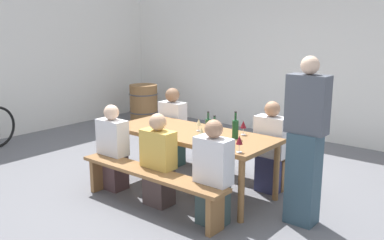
{
  "coord_description": "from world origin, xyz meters",
  "views": [
    {
      "loc": [
        3.19,
        -3.91,
        2.04
      ],
      "look_at": [
        0.0,
        0.0,
        0.9
      ],
      "focal_mm": 39.87,
      "sensor_mm": 36.0,
      "label": 1
    }
  ],
  "objects_px": {
    "bench_near": "(150,179)",
    "wine_bottle_2": "(235,129)",
    "wine_bottle_0": "(208,129)",
    "wine_glass_2": "(156,119)",
    "wine_glass_1": "(239,140)",
    "wine_glass_3": "(243,125)",
    "seated_guest_near_1": "(158,163)",
    "seated_guest_far_1": "(271,149)",
    "seated_guest_far_0": "(173,129)",
    "wine_barrel": "(144,103)",
    "tasting_table": "(192,138)",
    "seated_guest_near_0": "(113,150)",
    "seated_guest_near_2": "(213,176)",
    "wine_glass_4": "(199,123)",
    "wine_glass_0": "(201,132)",
    "wine_bottle_1": "(214,134)",
    "standing_host": "(305,145)"
  },
  "relations": [
    {
      "from": "wine_bottle_2",
      "to": "wine_glass_2",
      "type": "relative_size",
      "value": 1.9
    },
    {
      "from": "wine_bottle_2",
      "to": "wine_glass_2",
      "type": "height_order",
      "value": "wine_bottle_2"
    },
    {
      "from": "wine_glass_1",
      "to": "seated_guest_far_1",
      "type": "xyz_separation_m",
      "value": [
        -0.14,
        0.94,
        -0.34
      ]
    },
    {
      "from": "wine_glass_4",
      "to": "seated_guest_far_0",
      "type": "distance_m",
      "value": 1.05
    },
    {
      "from": "bench_near",
      "to": "wine_glass_3",
      "type": "bearing_deg",
      "value": 60.99
    },
    {
      "from": "wine_glass_4",
      "to": "seated_guest_near_1",
      "type": "distance_m",
      "value": 0.77
    },
    {
      "from": "tasting_table",
      "to": "standing_host",
      "type": "distance_m",
      "value": 1.47
    },
    {
      "from": "bench_near",
      "to": "wine_glass_0",
      "type": "xyz_separation_m",
      "value": [
        0.38,
        0.43,
        0.51
      ]
    },
    {
      "from": "wine_glass_2",
      "to": "standing_host",
      "type": "bearing_deg",
      "value": 5.22
    },
    {
      "from": "wine_glass_1",
      "to": "wine_bottle_2",
      "type": "bearing_deg",
      "value": 127.8
    },
    {
      "from": "seated_guest_near_1",
      "to": "seated_guest_far_1",
      "type": "relative_size",
      "value": 0.94
    },
    {
      "from": "seated_guest_near_1",
      "to": "seated_guest_near_2",
      "type": "height_order",
      "value": "seated_guest_near_2"
    },
    {
      "from": "wine_glass_4",
      "to": "tasting_table",
      "type": "bearing_deg",
      "value": -108.4
    },
    {
      "from": "wine_glass_1",
      "to": "tasting_table",
      "type": "bearing_deg",
      "value": 158.92
    },
    {
      "from": "wine_glass_1",
      "to": "wine_glass_2",
      "type": "height_order",
      "value": "wine_glass_1"
    },
    {
      "from": "wine_glass_0",
      "to": "seated_guest_near_0",
      "type": "relative_size",
      "value": 0.16
    },
    {
      "from": "wine_bottle_0",
      "to": "wine_glass_2",
      "type": "height_order",
      "value": "wine_bottle_0"
    },
    {
      "from": "bench_near",
      "to": "wine_barrel",
      "type": "xyz_separation_m",
      "value": [
        -3.3,
        3.13,
        0.03
      ]
    },
    {
      "from": "bench_near",
      "to": "wine_bottle_2",
      "type": "distance_m",
      "value": 1.12
    },
    {
      "from": "wine_bottle_2",
      "to": "wine_glass_1",
      "type": "height_order",
      "value": "wine_bottle_2"
    },
    {
      "from": "bench_near",
      "to": "wine_glass_2",
      "type": "relative_size",
      "value": 11.95
    },
    {
      "from": "seated_guest_far_0",
      "to": "wine_glass_1",
      "type": "bearing_deg",
      "value": 61.87
    },
    {
      "from": "wine_bottle_2",
      "to": "seated_guest_near_0",
      "type": "height_order",
      "value": "seated_guest_near_0"
    },
    {
      "from": "bench_near",
      "to": "seated_guest_near_0",
      "type": "relative_size",
      "value": 1.85
    },
    {
      "from": "wine_glass_0",
      "to": "seated_guest_near_1",
      "type": "height_order",
      "value": "seated_guest_near_1"
    },
    {
      "from": "wine_glass_1",
      "to": "seated_guest_far_0",
      "type": "relative_size",
      "value": 0.16
    },
    {
      "from": "tasting_table",
      "to": "wine_glass_4",
      "type": "bearing_deg",
      "value": 71.6
    },
    {
      "from": "wine_bottle_0",
      "to": "standing_host",
      "type": "distance_m",
      "value": 1.11
    },
    {
      "from": "seated_guest_near_2",
      "to": "wine_glass_4",
      "type": "bearing_deg",
      "value": 46.9
    },
    {
      "from": "wine_glass_0",
      "to": "wine_glass_4",
      "type": "xyz_separation_m",
      "value": [
        -0.35,
        0.4,
        -0.01
      ]
    },
    {
      "from": "wine_glass_1",
      "to": "wine_glass_0",
      "type": "bearing_deg",
      "value": 174.95
    },
    {
      "from": "wine_bottle_1",
      "to": "wine_barrel",
      "type": "xyz_separation_m",
      "value": [
        -3.85,
        2.7,
        -0.49
      ]
    },
    {
      "from": "wine_glass_2",
      "to": "seated_guest_far_0",
      "type": "distance_m",
      "value": 0.89
    },
    {
      "from": "wine_bottle_1",
      "to": "tasting_table",
      "type": "bearing_deg",
      "value": 151.82
    },
    {
      "from": "seated_guest_near_2",
      "to": "wine_glass_3",
      "type": "bearing_deg",
      "value": 12.86
    },
    {
      "from": "wine_glass_1",
      "to": "seated_guest_near_0",
      "type": "xyz_separation_m",
      "value": [
        -1.71,
        -0.24,
        -0.37
      ]
    },
    {
      "from": "wine_bottle_1",
      "to": "standing_host",
      "type": "xyz_separation_m",
      "value": [
        0.9,
        0.33,
        -0.03
      ]
    },
    {
      "from": "wine_glass_1",
      "to": "wine_glass_3",
      "type": "distance_m",
      "value": 0.72
    },
    {
      "from": "wine_glass_3",
      "to": "bench_near",
      "type": "bearing_deg",
      "value": -119.01
    },
    {
      "from": "wine_glass_2",
      "to": "wine_glass_4",
      "type": "bearing_deg",
      "value": 26.16
    },
    {
      "from": "seated_guest_near_0",
      "to": "seated_guest_near_2",
      "type": "bearing_deg",
      "value": -90.0
    },
    {
      "from": "tasting_table",
      "to": "bench_near",
      "type": "bearing_deg",
      "value": -90.0
    },
    {
      "from": "seated_guest_far_0",
      "to": "wine_barrel",
      "type": "height_order",
      "value": "seated_guest_far_0"
    },
    {
      "from": "tasting_table",
      "to": "seated_guest_near_0",
      "type": "bearing_deg",
      "value": -143.59
    },
    {
      "from": "bench_near",
      "to": "wine_glass_2",
      "type": "distance_m",
      "value": 0.91
    },
    {
      "from": "bench_near",
      "to": "wine_glass_1",
      "type": "height_order",
      "value": "wine_glass_1"
    },
    {
      "from": "seated_guest_near_0",
      "to": "seated_guest_near_2",
      "type": "relative_size",
      "value": 0.97
    },
    {
      "from": "seated_guest_far_1",
      "to": "standing_host",
      "type": "height_order",
      "value": "standing_host"
    },
    {
      "from": "seated_guest_near_0",
      "to": "seated_guest_far_0",
      "type": "distance_m",
      "value": 1.17
    },
    {
      "from": "wine_bottle_0",
      "to": "wine_bottle_2",
      "type": "bearing_deg",
      "value": 47.72
    }
  ]
}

